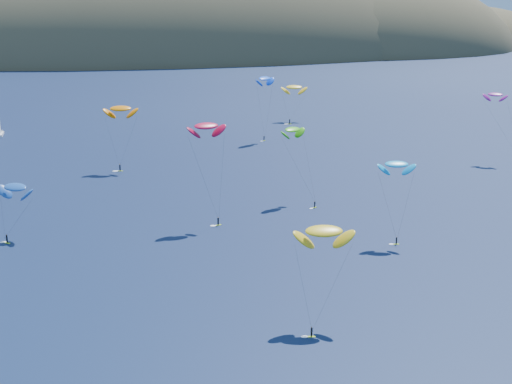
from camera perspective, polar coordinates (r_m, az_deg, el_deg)
The scene contains 11 objects.
island at distance 642.34m, azimuth -5.62°, elevation 10.31°, with size 730.00×300.00×210.00m.
sailboat at distance 284.22m, azimuth -19.81°, elevation 4.47°, with size 9.46×8.25×12.03m.
kitesurfer_1 at distance 220.01m, azimuth -10.79°, elevation 6.57°, with size 10.42×7.70×21.12m.
kitesurfer_2 at distance 117.70m, azimuth 5.47°, elevation -3.14°, with size 10.27×10.43×17.85m.
kitesurfer_3 at distance 184.33m, azimuth 2.96°, elevation 5.00°, with size 8.46×13.85×20.48m.
kitesurfer_4 at distance 258.97m, azimuth 0.71°, elevation 9.06°, with size 9.63×8.98×24.43m.
kitesurfer_5 at distance 157.02m, azimuth 11.19°, elevation 2.18°, with size 8.52×7.24×19.04m.
kitesurfer_6 at distance 239.70m, azimuth 18.61°, elevation 7.39°, with size 9.73×13.35×22.89m.
kitesurfer_9 at distance 166.11m, azimuth -4.00°, elevation 5.28°, with size 9.55×8.48×25.21m.
kitesurfer_10 at distance 167.14m, azimuth -18.72°, elevation 0.36°, with size 9.92×11.35×13.46m.
kitesurfer_11 at distance 298.01m, azimuth 3.07°, elevation 8.38°, with size 10.92×12.87×16.51m.
Camera 1 is at (-48.17, -70.69, 53.90)m, focal length 50.00 mm.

